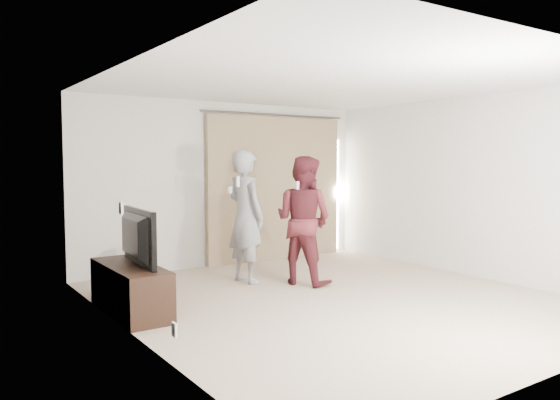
% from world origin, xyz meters
% --- Properties ---
extents(floor, '(5.50, 5.50, 0.00)m').
position_xyz_m(floor, '(0.00, 0.00, 0.00)').
color(floor, tan).
rests_on(floor, ground).
extents(wall_back, '(5.00, 0.04, 2.60)m').
position_xyz_m(wall_back, '(0.00, 2.75, 1.30)').
color(wall_back, beige).
rests_on(wall_back, ground).
extents(wall_left, '(0.04, 5.50, 2.60)m').
position_xyz_m(wall_left, '(-2.50, -0.00, 1.30)').
color(wall_left, beige).
rests_on(wall_left, ground).
extents(ceiling, '(5.00, 5.50, 0.01)m').
position_xyz_m(ceiling, '(0.00, 0.00, 2.60)').
color(ceiling, silver).
rests_on(ceiling, wall_back).
extents(curtain, '(2.80, 0.11, 2.46)m').
position_xyz_m(curtain, '(0.91, 2.68, 1.20)').
color(curtain, '#8B7655').
rests_on(curtain, ground).
extents(tv_console, '(0.48, 1.39, 0.53)m').
position_xyz_m(tv_console, '(-2.27, 0.82, 0.27)').
color(tv_console, black).
rests_on(tv_console, ground).
extents(tv, '(0.21, 1.08, 0.62)m').
position_xyz_m(tv, '(-2.27, 0.82, 0.84)').
color(tv, black).
rests_on(tv, tv_console).
extents(scratching_post, '(0.36, 0.36, 0.49)m').
position_xyz_m(scratching_post, '(-1.74, 2.30, 0.20)').
color(scratching_post, tan).
rests_on(scratching_post, ground).
extents(person_man, '(0.51, 0.71, 1.82)m').
position_xyz_m(person_man, '(-0.42, 1.45, 0.91)').
color(person_man, gray).
rests_on(person_man, ground).
extents(person_woman, '(0.93, 1.03, 1.74)m').
position_xyz_m(person_woman, '(0.18, 0.93, 0.87)').
color(person_woman, '#531B21').
rests_on(person_woman, ground).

